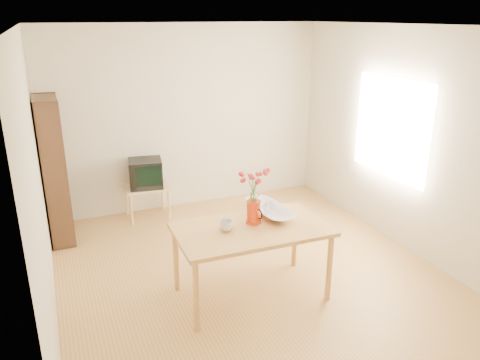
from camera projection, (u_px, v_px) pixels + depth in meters
name	position (u px, v px, depth m)	size (l,w,h in m)	color
room	(254.00, 161.00, 4.72)	(4.50, 4.50, 4.50)	#A8783B
table	(252.00, 235.00, 4.54)	(1.49, 0.87, 0.75)	#BE8441
tv_stand	(147.00, 191.00, 6.47)	(0.60, 0.45, 0.46)	tan
bookshelf	(55.00, 175.00, 5.71)	(0.28, 0.70, 1.80)	#301D10
pitcher	(254.00, 213.00, 4.59)	(0.15, 0.23, 0.24)	red
flowers	(254.00, 184.00, 4.48)	(0.27, 0.27, 0.38)	red
mug	(226.00, 226.00, 4.44)	(0.13, 0.13, 0.10)	white
bowl	(269.00, 194.00, 4.76)	(0.47, 0.47, 0.44)	white
teacup_a	(266.00, 198.00, 4.76)	(0.07, 0.07, 0.06)	white
teacup_b	(272.00, 196.00, 4.81)	(0.08, 0.08, 0.07)	white
television	(145.00, 173.00, 6.39)	(0.49, 0.47, 0.38)	black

